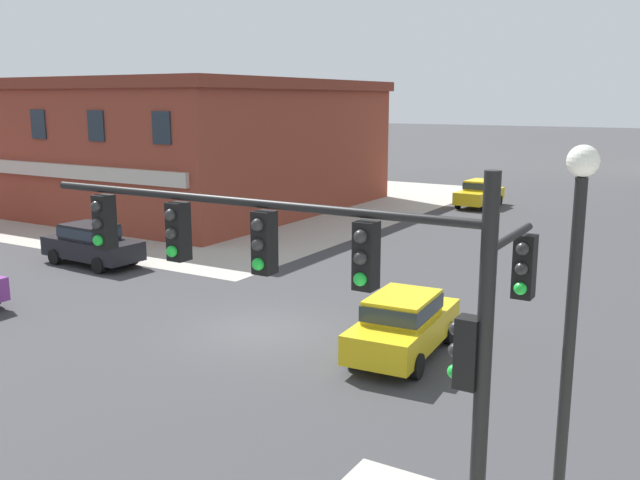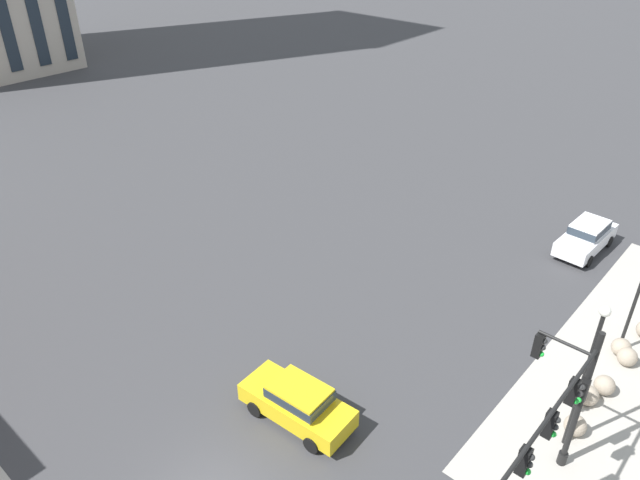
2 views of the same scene
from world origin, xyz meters
name	(u,v)px [view 2 (image 2 of 2)]	position (x,y,z in m)	size (l,w,h in m)	color
traffic_signal_main	(557,413)	(7.14, -7.75, 3.96)	(7.56, 2.09, 5.88)	black
bollard_sphere_curb_a	(575,425)	(10.65, -7.72, 0.40)	(0.80, 0.80, 0.80)	gray
bollard_sphere_curb_b	(588,395)	(12.44, -7.52, 0.40)	(0.80, 0.80, 0.80)	gray
bollard_sphere_curb_c	(604,385)	(13.40, -7.80, 0.40)	(0.80, 0.80, 0.80)	gray
bollard_sphere_curb_d	(627,357)	(15.69, -7.93, 0.40)	(0.80, 0.80, 0.80)	gray
bollard_sphere_curb_e	(621,347)	(16.14, -7.54, 0.40)	(0.80, 0.80, 0.80)	gray
street_lamp_corner_near	(588,364)	(10.00, -7.63, 3.81)	(0.36, 0.36, 6.19)	black
car_main_southbound_far	(587,236)	(23.50, -3.20, 0.92)	(4.47, 2.02, 1.68)	silver
car_cross_westbound	(298,401)	(4.42, 0.31, 0.92)	(2.12, 4.51, 1.68)	gold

